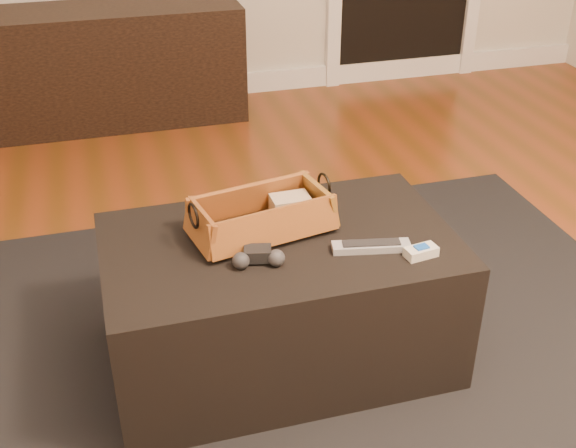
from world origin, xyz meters
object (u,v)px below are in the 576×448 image
object	(u,v)px
wicker_basket	(262,218)
ottoman	(280,300)
media_cabinet	(95,67)
silver_remote	(371,246)
cream_gadget	(421,252)
game_controller	(258,257)
tv_remote	(258,229)

from	to	relation	value
wicker_basket	ottoman	bearing A→B (deg)	-55.83
media_cabinet	wicker_basket	xyz separation A→B (m)	(0.39, -2.08, 0.18)
silver_remote	cream_gadget	distance (m)	0.14
silver_remote	game_controller	bearing A→B (deg)	177.45
cream_gadget	media_cabinet	bearing A→B (deg)	108.45
game_controller	cream_gadget	distance (m)	0.44
tv_remote	game_controller	size ratio (longest dim) A/B	1.46
media_cabinet	silver_remote	size ratio (longest dim) A/B	6.92
media_cabinet	game_controller	world-z (taller)	media_cabinet
tv_remote	silver_remote	size ratio (longest dim) A/B	0.97
tv_remote	game_controller	bearing A→B (deg)	-120.14
tv_remote	cream_gadget	xyz separation A→B (m)	(0.40, -0.22, -0.01)
wicker_basket	silver_remote	xyz separation A→B (m)	(0.27, -0.17, -0.04)
ottoman	cream_gadget	bearing A→B (deg)	-28.30
wicker_basket	cream_gadget	bearing A→B (deg)	-32.13
tv_remote	cream_gadget	distance (m)	0.46
tv_remote	wicker_basket	bearing A→B (deg)	30.87
media_cabinet	silver_remote	xyz separation A→B (m)	(0.66, -2.26, 0.14)
tv_remote	wicker_basket	size ratio (longest dim) A/B	0.49
ottoman	tv_remote	size ratio (longest dim) A/B	4.65
tv_remote	game_controller	xyz separation A→B (m)	(-0.03, -0.14, -0.00)
game_controller	wicker_basket	bearing A→B (deg)	72.71
game_controller	cream_gadget	size ratio (longest dim) A/B	1.55
media_cabinet	tv_remote	distance (m)	2.14
media_cabinet	wicker_basket	world-z (taller)	media_cabinet
ottoman	game_controller	size ratio (longest dim) A/B	6.82
ottoman	wicker_basket	world-z (taller)	wicker_basket
media_cabinet	cream_gadget	distance (m)	2.45
ottoman	wicker_basket	size ratio (longest dim) A/B	2.28
ottoman	media_cabinet	bearing A→B (deg)	101.28
ottoman	silver_remote	world-z (taller)	silver_remote
media_cabinet	ottoman	xyz separation A→B (m)	(0.43, -2.13, -0.08)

